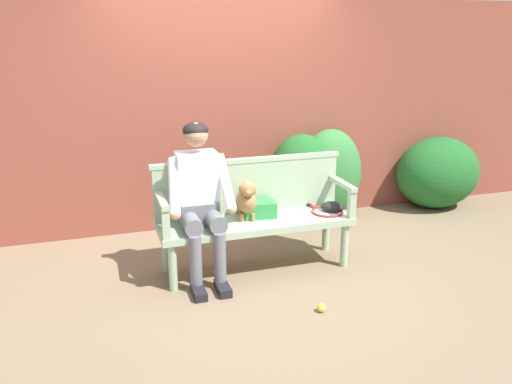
% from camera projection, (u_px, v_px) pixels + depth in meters
% --- Properties ---
extents(ground_plane, '(40.00, 40.00, 0.00)m').
position_uv_depth(ground_plane, '(256.00, 268.00, 4.70)').
color(ground_plane, '#7A664C').
extents(brick_garden_fence, '(8.00, 0.30, 2.38)m').
position_uv_depth(brick_garden_fence, '(217.00, 114.00, 5.60)').
color(brick_garden_fence, brown).
rests_on(brick_garden_fence, ground).
extents(hedge_bush_mid_left, '(0.77, 0.65, 0.59)m').
position_uv_depth(hedge_bush_mid_left, '(295.00, 196.00, 5.79)').
color(hedge_bush_mid_left, '#337538').
rests_on(hedge_bush_mid_left, ground).
extents(hedge_bush_far_right, '(0.75, 0.52, 1.02)m').
position_uv_depth(hedge_bush_far_right, '(329.00, 174.00, 5.85)').
color(hedge_bush_far_right, '#337538').
rests_on(hedge_bush_far_right, ground).
extents(hedge_bush_far_left, '(1.03, 0.77, 0.85)m').
position_uv_depth(hedge_bush_far_left, '(438.00, 173.00, 6.23)').
color(hedge_bush_far_left, '#1E5B23').
rests_on(hedge_bush_far_left, ground).
extents(hedge_bush_mid_right, '(0.74, 0.68, 0.98)m').
position_uv_depth(hedge_bush_mid_right, '(301.00, 178.00, 5.76)').
color(hedge_bush_mid_right, '#1E5B23').
rests_on(hedge_bush_mid_right, ground).
extents(garden_bench, '(1.70, 0.51, 0.47)m').
position_uv_depth(garden_bench, '(256.00, 226.00, 4.58)').
color(garden_bench, '#9EB793').
rests_on(garden_bench, ground).
extents(bench_backrest, '(1.74, 0.06, 0.50)m').
position_uv_depth(bench_backrest, '(248.00, 185.00, 4.69)').
color(bench_backrest, '#9EB793').
rests_on(bench_backrest, garden_bench).
extents(bench_armrest_left_end, '(0.06, 0.51, 0.28)m').
position_uv_depth(bench_armrest_left_end, '(163.00, 210.00, 4.18)').
color(bench_armrest_left_end, '#9EB793').
rests_on(bench_armrest_left_end, garden_bench).
extents(bench_armrest_right_end, '(0.06, 0.51, 0.28)m').
position_uv_depth(bench_armrest_right_end, '(346.00, 192.00, 4.66)').
color(bench_armrest_right_end, '#9EB793').
rests_on(bench_armrest_right_end, garden_bench).
extents(person_seated, '(0.56, 0.65, 1.34)m').
position_uv_depth(person_seated, '(199.00, 196.00, 4.32)').
color(person_seated, black).
rests_on(person_seated, ground).
extents(dog_on_bench, '(0.22, 0.37, 0.37)m').
position_uv_depth(dog_on_bench, '(247.00, 199.00, 4.51)').
color(dog_on_bench, '#AD7042').
rests_on(dog_on_bench, garden_bench).
extents(tennis_racket, '(0.38, 0.58, 0.03)m').
position_uv_depth(tennis_racket, '(325.00, 211.00, 4.75)').
color(tennis_racket, red).
rests_on(tennis_racket, garden_bench).
extents(baseball_glove, '(0.27, 0.25, 0.09)m').
position_uv_depth(baseball_glove, '(333.00, 207.00, 4.75)').
color(baseball_glove, black).
rests_on(baseball_glove, garden_bench).
extents(sports_bag, '(0.30, 0.23, 0.14)m').
position_uv_depth(sports_bag, '(259.00, 209.00, 4.62)').
color(sports_bag, '#2D8E42').
rests_on(sports_bag, garden_bench).
extents(tennis_ball, '(0.07, 0.07, 0.07)m').
position_uv_depth(tennis_ball, '(321.00, 308.00, 3.95)').
color(tennis_ball, '#CCDB33').
rests_on(tennis_ball, ground).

